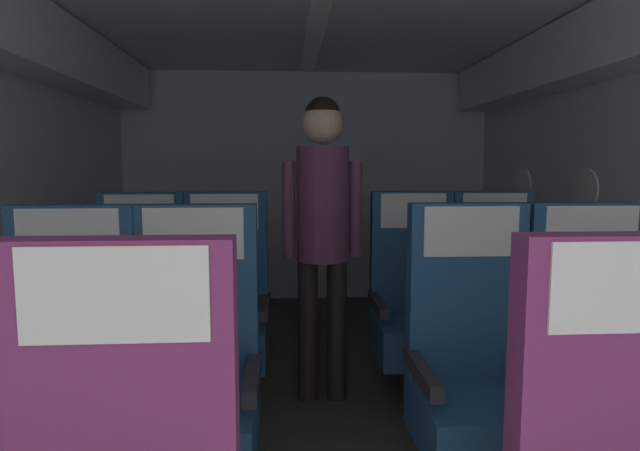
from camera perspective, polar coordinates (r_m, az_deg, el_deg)
ground at (r=2.71m, az=0.99°, el=-22.34°), size 3.74×5.89×0.02m
fuselage_shell at (r=2.67m, az=0.60°, el=12.79°), size 3.62×5.54×2.23m
seat_b_left_window at (r=2.27m, az=-25.60°, el=-15.45°), size 0.51×0.49×1.15m
seat_b_left_aisle at (r=2.15m, az=-13.43°, el=-16.21°), size 0.51×0.49×1.15m
seat_b_right_aisle at (r=2.44m, az=27.55°, el=-13.94°), size 0.51×0.49×1.15m
seat_b_right_window at (r=2.24m, az=16.28°, el=-15.31°), size 0.51×0.49×1.15m
seat_c_left_window at (r=3.14m, az=-18.86°, el=-9.07°), size 0.51×0.49×1.15m
seat_c_left_aisle at (r=3.07m, az=-10.21°, el=-9.16°), size 0.51×0.49×1.15m
seat_c_right_aisle at (r=3.28m, az=18.48°, el=-8.38°), size 0.51×0.49×1.15m
seat_c_right_window at (r=3.14m, az=10.18°, el=-8.84°), size 0.51×0.49×1.15m
flight_attendant at (r=2.86m, az=0.25°, el=1.09°), size 0.43×0.28×1.66m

